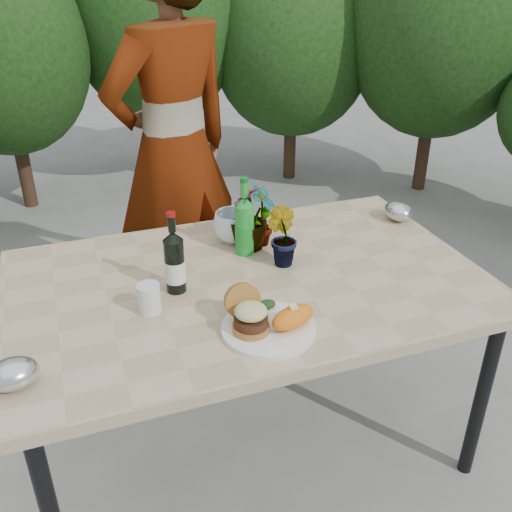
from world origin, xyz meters
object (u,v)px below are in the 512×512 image
object	(u,v)px
dinner_plate	(269,329)
person	(174,152)
patio_table	(248,293)
wine_bottle	(175,263)

from	to	relation	value
dinner_plate	person	size ratio (longest dim) A/B	0.15
person	patio_table	bearing A→B (deg)	68.64
wine_bottle	person	size ratio (longest dim) A/B	0.15
person	dinner_plate	bearing A→B (deg)	65.89
patio_table	person	world-z (taller)	person
patio_table	wine_bottle	distance (m)	0.29
patio_table	wine_bottle	size ratio (longest dim) A/B	5.70
dinner_plate	person	bearing A→B (deg)	90.28
dinner_plate	wine_bottle	distance (m)	0.39
patio_table	person	bearing A→B (deg)	93.03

